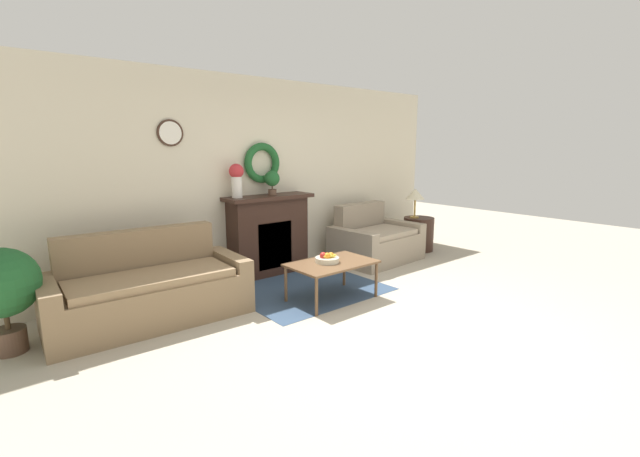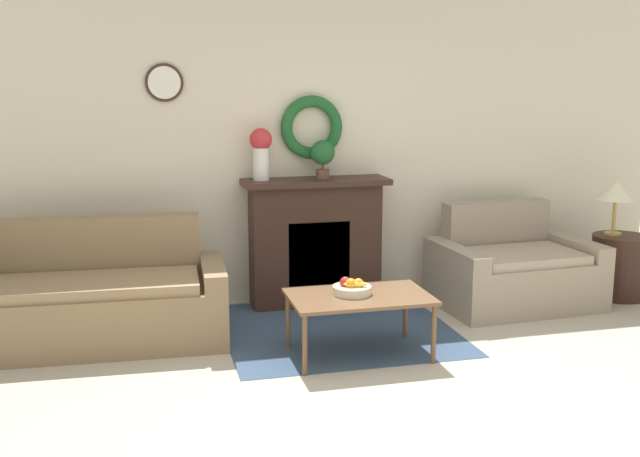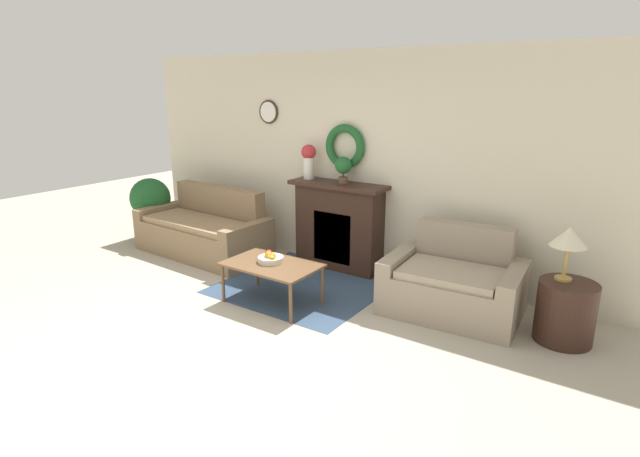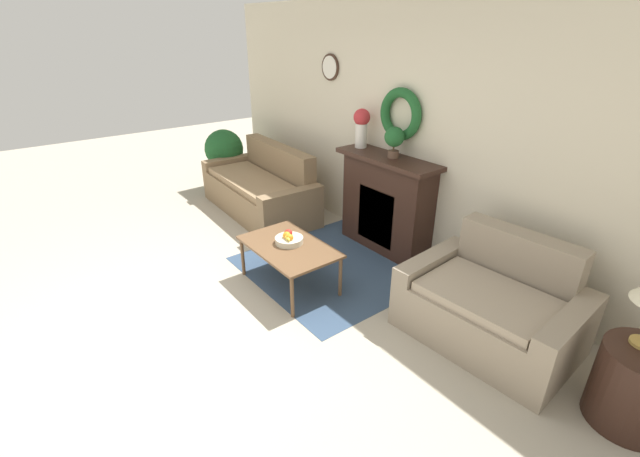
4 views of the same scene
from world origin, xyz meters
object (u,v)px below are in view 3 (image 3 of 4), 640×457
at_px(potted_plant_floor_by_couch, 150,200).
at_px(couch_left, 205,232).
at_px(coffee_table, 272,267).
at_px(potted_plant_on_mantel, 343,167).
at_px(table_lamp, 569,238).
at_px(vase_on_mantel_left, 309,159).
at_px(side_table_by_loveseat, 565,312).
at_px(fruit_bowl, 270,258).
at_px(fireplace, 339,225).
at_px(loveseat_right, 454,284).

bearing_deg(potted_plant_floor_by_couch, couch_left, -2.19).
relative_size(coffee_table, potted_plant_on_mantel, 3.03).
height_order(table_lamp, vase_on_mantel_left, vase_on_mantel_left).
relative_size(side_table_by_loveseat, table_lamp, 1.14).
bearing_deg(table_lamp, side_table_by_loveseat, -38.66).
height_order(potted_plant_on_mantel, potted_plant_floor_by_couch, potted_plant_on_mantel).
xyz_separation_m(fruit_bowl, potted_plant_on_mantel, (0.11, 1.29, 0.83)).
bearing_deg(potted_plant_floor_by_couch, table_lamp, 0.98).
height_order(fruit_bowl, potted_plant_on_mantel, potted_plant_on_mantel).
height_order(fireplace, vase_on_mantel_left, vase_on_mantel_left).
distance_m(coffee_table, vase_on_mantel_left, 1.72).
height_order(couch_left, potted_plant_floor_by_couch, potted_plant_floor_by_couch).
bearing_deg(fruit_bowl, table_lamp, 17.80).
distance_m(couch_left, potted_plant_floor_by_couch, 1.23).
distance_m(fruit_bowl, potted_plant_on_mantel, 1.54).
relative_size(fireplace, vase_on_mantel_left, 2.88).
relative_size(potted_plant_on_mantel, potted_plant_floor_by_couch, 0.35).
bearing_deg(potted_plant_on_mantel, side_table_by_loveseat, -9.80).
xyz_separation_m(loveseat_right, table_lamp, (1.00, 0.02, 0.66)).
bearing_deg(couch_left, potted_plant_on_mantel, 18.84).
height_order(couch_left, potted_plant_on_mantel, potted_plant_on_mantel).
bearing_deg(side_table_by_loveseat, vase_on_mantel_left, 171.45).
distance_m(vase_on_mantel_left, potted_plant_on_mantel, 0.54).
bearing_deg(fireplace, loveseat_right, -14.87).
bearing_deg(coffee_table, couch_left, 157.53).
bearing_deg(side_table_by_loveseat, couch_left, -178.85).
xyz_separation_m(couch_left, potted_plant_on_mantel, (1.92, 0.56, 1.01)).
height_order(table_lamp, potted_plant_floor_by_couch, table_lamp).
bearing_deg(loveseat_right, fruit_bowl, -157.31).
height_order(fruit_bowl, vase_on_mantel_left, vase_on_mantel_left).
height_order(coffee_table, fruit_bowl, fruit_bowl).
relative_size(fruit_bowl, potted_plant_floor_by_couch, 0.30).
distance_m(table_lamp, potted_plant_floor_by_couch, 5.76).
bearing_deg(fruit_bowl, couch_left, 157.89).
relative_size(fireplace, side_table_by_loveseat, 2.21).
relative_size(fireplace, loveseat_right, 0.91).
height_order(fireplace, side_table_by_loveseat, fireplace).
bearing_deg(loveseat_right, potted_plant_on_mantel, 161.43).
relative_size(loveseat_right, potted_plant_on_mantel, 4.23).
distance_m(couch_left, side_table_by_loveseat, 4.61).
distance_m(fruit_bowl, table_lamp, 2.91).
xyz_separation_m(table_lamp, potted_plant_on_mantel, (-2.63, 0.41, 0.36)).
xyz_separation_m(fireplace, couch_left, (-1.85, -0.57, -0.25)).
distance_m(potted_plant_on_mantel, potted_plant_floor_by_couch, 3.24).
height_order(couch_left, coffee_table, couch_left).
bearing_deg(coffee_table, potted_plant_floor_by_couch, 165.09).
xyz_separation_m(couch_left, loveseat_right, (3.54, 0.12, -0.01)).
bearing_deg(side_table_by_loveseat, fruit_bowl, -163.55).
distance_m(couch_left, fruit_bowl, 1.96).
xyz_separation_m(vase_on_mantel_left, potted_plant_floor_by_couch, (-2.58, -0.53, -0.77)).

